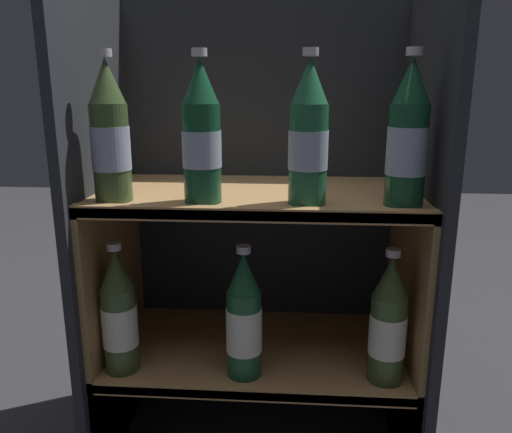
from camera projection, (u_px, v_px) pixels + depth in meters
The scene contains 12 objects.
fridge_back_wall at pixel (263, 211), 1.22m from camera, with size 0.68×0.02×0.99m, color #23262B.
fridge_side_left at pixel (104, 229), 1.07m from camera, with size 0.02×0.39×0.99m, color #23262B.
fridge_side_right at pixel (419, 236), 1.02m from camera, with size 0.02×0.39×0.99m, color #23262B.
shelf_lower at pixel (257, 365), 1.11m from camera, with size 0.64×0.35×0.23m.
shelf_upper at pixel (258, 265), 1.06m from camera, with size 0.64×0.35×0.59m.
bottle_upper_front_0 at pixel (110, 136), 0.90m from camera, with size 0.07×0.07×0.27m.
bottle_upper_front_1 at pixel (202, 136), 0.89m from camera, with size 0.07×0.07×0.27m.
bottle_upper_front_2 at pixel (308, 137), 0.88m from camera, with size 0.07×0.07×0.27m.
bottle_upper_front_3 at pixel (408, 138), 0.87m from camera, with size 0.07×0.07×0.27m.
bottle_lower_front_0 at pixel (119, 315), 0.99m from camera, with size 0.07×0.07×0.27m.
bottle_lower_front_1 at pixel (244, 320), 0.98m from camera, with size 0.07×0.07×0.27m.
bottle_lower_front_2 at pixel (388, 324), 0.96m from camera, with size 0.07×0.07×0.27m.
Camera 1 is at (0.07, -0.83, 0.79)m, focal length 35.00 mm.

